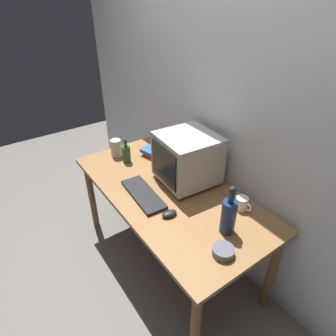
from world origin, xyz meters
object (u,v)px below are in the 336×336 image
object	(u,v)px
mug	(242,204)
bottle_short	(126,153)
cd_spindle	(223,251)
book_stack	(157,153)
metal_canister	(116,148)
bottle_tall	(229,215)
keyboard	(143,194)
computer_mouse	(169,214)
crt_monitor	(187,158)

from	to	relation	value
mug	bottle_short	bearing A→B (deg)	-161.34
bottle_short	cd_spindle	size ratio (longest dim) A/B	1.72
book_stack	metal_canister	world-z (taller)	metal_canister
metal_canister	bottle_tall	bearing A→B (deg)	6.26
keyboard	bottle_short	size ratio (longest dim) A/B	2.03
book_stack	mug	size ratio (longest dim) A/B	2.23
computer_mouse	mug	xyz separation A→B (m)	(0.22, 0.42, 0.03)
crt_monitor	bottle_tall	world-z (taller)	crt_monitor
computer_mouse	mug	world-z (taller)	mug
computer_mouse	bottle_tall	bearing A→B (deg)	40.39
mug	metal_canister	world-z (taller)	metal_canister
keyboard	bottle_tall	xyz separation A→B (m)	(0.57, 0.23, 0.11)
crt_monitor	book_stack	world-z (taller)	crt_monitor
metal_canister	mug	bearing A→B (deg)	17.74
crt_monitor	book_stack	distance (m)	0.45
crt_monitor	metal_canister	xyz separation A→B (m)	(-0.63, -0.25, -0.12)
book_stack	metal_canister	size ratio (longest dim) A/B	1.78
keyboard	cd_spindle	world-z (taller)	cd_spindle
mug	cd_spindle	xyz separation A→B (m)	(0.20, -0.36, -0.02)
keyboard	mug	distance (m)	0.66
computer_mouse	book_stack	xyz separation A→B (m)	(-0.66, 0.35, 0.01)
mug	metal_canister	size ratio (longest dim) A/B	0.80
book_stack	cd_spindle	world-z (taller)	book_stack
cd_spindle	metal_canister	bearing A→B (deg)	179.47
bottle_tall	cd_spindle	world-z (taller)	bottle_tall
book_stack	metal_canister	distance (m)	0.35
bottle_short	cd_spindle	distance (m)	1.15
keyboard	mug	xyz separation A→B (m)	(0.49, 0.45, 0.03)
mug	cd_spindle	world-z (taller)	mug
metal_canister	keyboard	bearing A→B (deg)	-9.42
crt_monitor	metal_canister	bearing A→B (deg)	-158.09
cd_spindle	bottle_tall	bearing A→B (deg)	129.05
keyboard	bottle_tall	bearing A→B (deg)	26.04
crt_monitor	keyboard	xyz separation A→B (m)	(-0.03, -0.35, -0.18)
bottle_short	book_stack	xyz separation A→B (m)	(0.07, 0.25, -0.04)
computer_mouse	book_stack	world-z (taller)	book_stack
computer_mouse	mug	size ratio (longest dim) A/B	0.83
keyboard	bottle_short	distance (m)	0.49
bottle_short	computer_mouse	bearing A→B (deg)	-7.48
bottle_tall	metal_canister	world-z (taller)	bottle_tall
keyboard	book_stack	xyz separation A→B (m)	(-0.39, 0.37, 0.02)
keyboard	cd_spindle	size ratio (longest dim) A/B	3.50
computer_mouse	metal_canister	xyz separation A→B (m)	(-0.87, 0.07, 0.06)
crt_monitor	computer_mouse	xyz separation A→B (m)	(0.24, -0.32, -0.17)
keyboard	bottle_short	bearing A→B (deg)	169.30
book_stack	mug	world-z (taller)	mug
mug	bottle_tall	bearing A→B (deg)	-68.78
cd_spindle	metal_canister	xyz separation A→B (m)	(-1.28, 0.01, 0.05)
computer_mouse	metal_canister	size ratio (longest dim) A/B	0.67
keyboard	metal_canister	world-z (taller)	metal_canister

